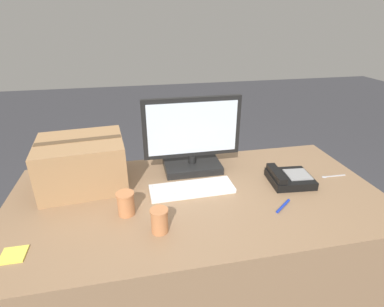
{
  "coord_description": "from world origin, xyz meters",
  "views": [
    {
      "loc": [
        -0.28,
        -1.2,
        1.51
      ],
      "look_at": [
        0.0,
        0.16,
        0.87
      ],
      "focal_mm": 28.0,
      "sensor_mm": 36.0,
      "label": 1
    }
  ],
  "objects_px": {
    "monitor": "(192,141)",
    "spoon": "(330,176)",
    "paper_cup_right": "(160,220)",
    "pen_marker": "(283,206)",
    "cardboard_box": "(83,163)",
    "keyboard": "(192,188)",
    "sticky_note_pad": "(13,255)",
    "paper_cup_left": "(126,203)",
    "desk_phone": "(289,178)"
  },
  "relations": [
    {
      "from": "keyboard",
      "to": "cardboard_box",
      "type": "bearing_deg",
      "value": 160.06
    },
    {
      "from": "keyboard",
      "to": "sticky_note_pad",
      "type": "bearing_deg",
      "value": -158.86
    },
    {
      "from": "keyboard",
      "to": "spoon",
      "type": "distance_m",
      "value": 0.76
    },
    {
      "from": "pen_marker",
      "to": "sticky_note_pad",
      "type": "relative_size",
      "value": 1.21
    },
    {
      "from": "cardboard_box",
      "to": "pen_marker",
      "type": "distance_m",
      "value": 0.99
    },
    {
      "from": "paper_cup_right",
      "to": "paper_cup_left",
      "type": "bearing_deg",
      "value": 131.66
    },
    {
      "from": "desk_phone",
      "to": "sticky_note_pad",
      "type": "distance_m",
      "value": 1.27
    },
    {
      "from": "cardboard_box",
      "to": "sticky_note_pad",
      "type": "xyz_separation_m",
      "value": [
        -0.2,
        -0.48,
        -0.12
      ]
    },
    {
      "from": "pen_marker",
      "to": "sticky_note_pad",
      "type": "xyz_separation_m",
      "value": [
        -1.1,
        -0.08,
        -0.0
      ]
    },
    {
      "from": "keyboard",
      "to": "spoon",
      "type": "xyz_separation_m",
      "value": [
        0.76,
        -0.01,
        -0.01
      ]
    },
    {
      "from": "monitor",
      "to": "paper_cup_right",
      "type": "bearing_deg",
      "value": -115.2
    },
    {
      "from": "desk_phone",
      "to": "cardboard_box",
      "type": "bearing_deg",
      "value": 174.3
    },
    {
      "from": "keyboard",
      "to": "sticky_note_pad",
      "type": "height_order",
      "value": "keyboard"
    },
    {
      "from": "desk_phone",
      "to": "spoon",
      "type": "height_order",
      "value": "desk_phone"
    },
    {
      "from": "paper_cup_right",
      "to": "pen_marker",
      "type": "distance_m",
      "value": 0.57
    },
    {
      "from": "monitor",
      "to": "cardboard_box",
      "type": "xyz_separation_m",
      "value": [
        -0.57,
        -0.05,
        -0.05
      ]
    },
    {
      "from": "paper_cup_right",
      "to": "cardboard_box",
      "type": "bearing_deg",
      "value": 126.78
    },
    {
      "from": "desk_phone",
      "to": "paper_cup_left",
      "type": "distance_m",
      "value": 0.83
    },
    {
      "from": "keyboard",
      "to": "pen_marker",
      "type": "distance_m",
      "value": 0.44
    },
    {
      "from": "sticky_note_pad",
      "to": "paper_cup_right",
      "type": "bearing_deg",
      "value": 2.97
    },
    {
      "from": "paper_cup_right",
      "to": "cardboard_box",
      "type": "distance_m",
      "value": 0.56
    },
    {
      "from": "keyboard",
      "to": "pen_marker",
      "type": "bearing_deg",
      "value": -31.53
    },
    {
      "from": "paper_cup_left",
      "to": "sticky_note_pad",
      "type": "bearing_deg",
      "value": -156.82
    },
    {
      "from": "paper_cup_left",
      "to": "cardboard_box",
      "type": "xyz_separation_m",
      "value": [
        -0.21,
        0.3,
        0.07
      ]
    },
    {
      "from": "cardboard_box",
      "to": "keyboard",
      "type": "bearing_deg",
      "value": -18.49
    },
    {
      "from": "paper_cup_left",
      "to": "pen_marker",
      "type": "bearing_deg",
      "value": -7.53
    },
    {
      "from": "cardboard_box",
      "to": "pen_marker",
      "type": "bearing_deg",
      "value": -23.61
    },
    {
      "from": "spoon",
      "to": "pen_marker",
      "type": "bearing_deg",
      "value": 29.72
    },
    {
      "from": "monitor",
      "to": "sticky_note_pad",
      "type": "xyz_separation_m",
      "value": [
        -0.77,
        -0.53,
        -0.17
      ]
    },
    {
      "from": "paper_cup_right",
      "to": "pen_marker",
      "type": "height_order",
      "value": "paper_cup_right"
    },
    {
      "from": "pen_marker",
      "to": "paper_cup_right",
      "type": "bearing_deg",
      "value": -32.94
    },
    {
      "from": "keyboard",
      "to": "spoon",
      "type": "bearing_deg",
      "value": -2.31
    },
    {
      "from": "desk_phone",
      "to": "paper_cup_left",
      "type": "height_order",
      "value": "paper_cup_left"
    },
    {
      "from": "sticky_note_pad",
      "to": "keyboard",
      "type": "bearing_deg",
      "value": 22.59
    },
    {
      "from": "monitor",
      "to": "paper_cup_left",
      "type": "xyz_separation_m",
      "value": [
        -0.37,
        -0.36,
        -0.12
      ]
    },
    {
      "from": "sticky_note_pad",
      "to": "cardboard_box",
      "type": "bearing_deg",
      "value": 67.09
    },
    {
      "from": "desk_phone",
      "to": "paper_cup_right",
      "type": "relative_size",
      "value": 2.16
    },
    {
      "from": "spoon",
      "to": "pen_marker",
      "type": "distance_m",
      "value": 0.44
    },
    {
      "from": "paper_cup_left",
      "to": "cardboard_box",
      "type": "bearing_deg",
      "value": 124.17
    },
    {
      "from": "desk_phone",
      "to": "paper_cup_right",
      "type": "bearing_deg",
      "value": -155.03
    },
    {
      "from": "monitor",
      "to": "sticky_note_pad",
      "type": "bearing_deg",
      "value": -145.54
    },
    {
      "from": "monitor",
      "to": "cardboard_box",
      "type": "distance_m",
      "value": 0.58
    },
    {
      "from": "pen_marker",
      "to": "sticky_note_pad",
      "type": "distance_m",
      "value": 1.11
    },
    {
      "from": "monitor",
      "to": "keyboard",
      "type": "distance_m",
      "value": 0.28
    },
    {
      "from": "monitor",
      "to": "spoon",
      "type": "distance_m",
      "value": 0.77
    },
    {
      "from": "keyboard",
      "to": "paper_cup_right",
      "type": "distance_m",
      "value": 0.33
    },
    {
      "from": "spoon",
      "to": "sticky_note_pad",
      "type": "relative_size",
      "value": 1.61
    },
    {
      "from": "pen_marker",
      "to": "sticky_note_pad",
      "type": "bearing_deg",
      "value": -34.14
    },
    {
      "from": "keyboard",
      "to": "paper_cup_left",
      "type": "xyz_separation_m",
      "value": [
        -0.32,
        -0.13,
        0.04
      ]
    },
    {
      "from": "monitor",
      "to": "spoon",
      "type": "xyz_separation_m",
      "value": [
        0.71,
        -0.24,
        -0.17
      ]
    }
  ]
}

